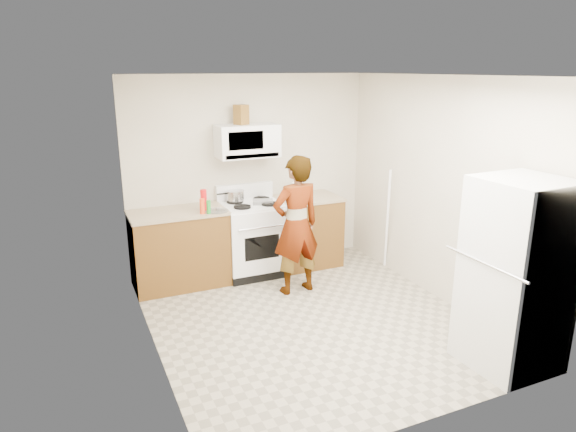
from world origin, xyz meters
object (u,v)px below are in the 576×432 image
gas_range (253,237)px  saucepan (235,196)px  microwave (247,141)px  person (296,225)px  fridge (515,275)px  kettle (298,189)px

gas_range → saucepan: gas_range is taller
gas_range → microwave: microwave is taller
person → fridge: size_ratio=0.96×
gas_range → saucepan: size_ratio=5.14×
person → microwave: bearing=-78.7°
person → saucepan: (-0.43, 0.90, 0.20)m
saucepan → microwave: bearing=-9.2°
person → kettle: 0.95m
kettle → fridge: bearing=-74.9°
gas_range → kettle: gas_range is taller
kettle → saucepan: bearing=178.4°
microwave → fridge: (1.33, -3.05, -0.85)m
kettle → saucepan: kettle is taller
person → saucepan: person is taller
fridge → microwave: bearing=111.7°
microwave → gas_range: bearing=-90.0°
microwave → person: bearing=-73.0°
person → kettle: bearing=-121.9°
gas_range → saucepan: bearing=136.9°
kettle → gas_range: bearing=-169.6°
gas_range → kettle: 0.87m
microwave → saucepan: (-0.17, 0.03, -0.69)m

